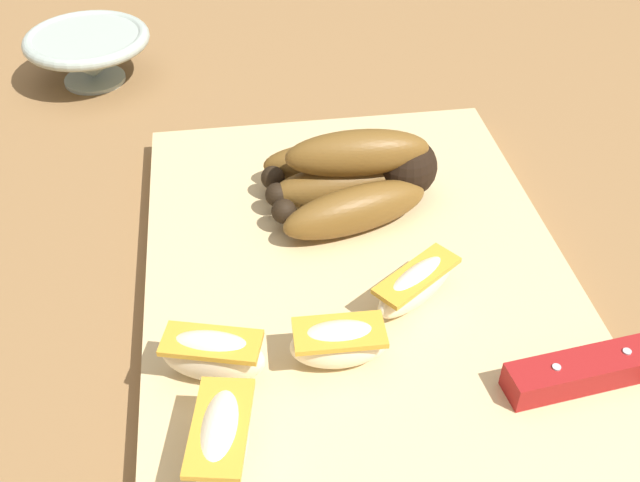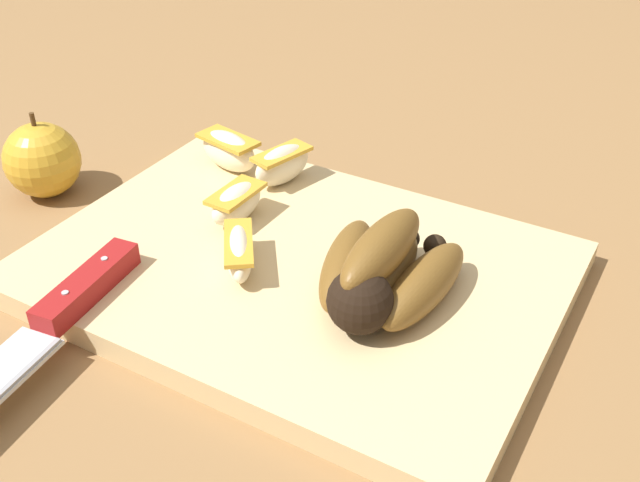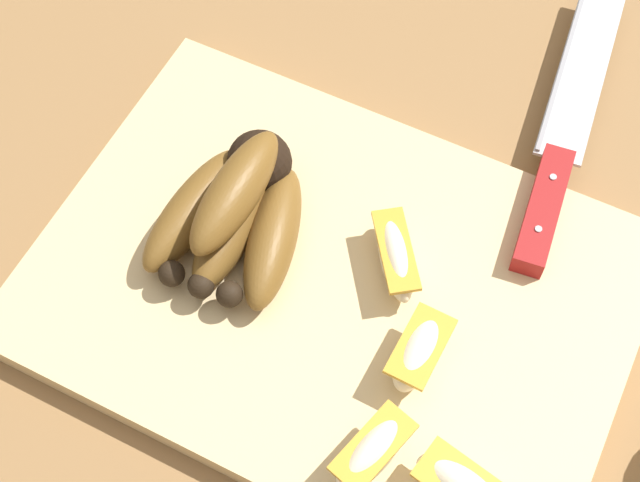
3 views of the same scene
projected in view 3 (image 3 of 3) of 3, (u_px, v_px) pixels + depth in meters
name	position (u px, v px, depth m)	size (l,w,h in m)	color
ground_plane	(340.00, 283.00, 0.66)	(6.00, 6.00, 0.00)	olive
cutting_board	(334.00, 290.00, 0.65)	(0.40, 0.29, 0.02)	#DBBC84
banana_bunch	(236.00, 210.00, 0.64)	(0.11, 0.13, 0.06)	black
chefs_knife	(557.00, 158.00, 0.68)	(0.06, 0.28, 0.02)	silver
apple_wedge_near	(373.00, 452.00, 0.56)	(0.04, 0.06, 0.04)	#F4E5C1
apple_wedge_middle	(395.00, 256.00, 0.63)	(0.06, 0.07, 0.03)	#F4E5C1
apple_wedge_extra	(419.00, 352.00, 0.59)	(0.03, 0.06, 0.03)	#F4E5C1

